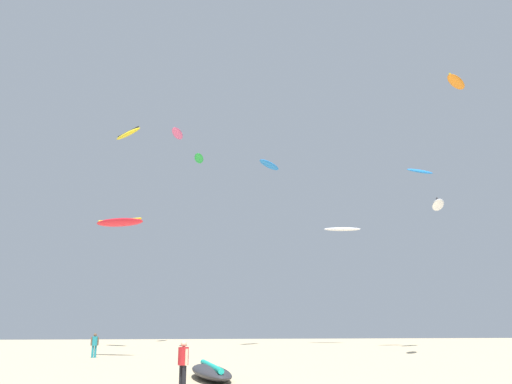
% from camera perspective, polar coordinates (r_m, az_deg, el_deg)
% --- Properties ---
extents(person_foreground, '(0.38, 0.48, 1.67)m').
position_cam_1_polar(person_foreground, '(18.94, -8.40, -18.69)').
color(person_foreground, black).
rests_on(person_foreground, ground).
extents(person_midground, '(0.51, 0.36, 1.60)m').
position_cam_1_polar(person_midground, '(36.88, -18.12, -16.26)').
color(person_midground, teal).
rests_on(person_midground, ground).
extents(kite_grounded_near, '(2.22, 5.42, 0.68)m').
position_cam_1_polar(kite_grounded_near, '(22.15, -5.22, -19.95)').
color(kite_grounded_near, '#2D2D33').
rests_on(kite_grounded_near, ground).
extents(kite_aloft_0, '(1.01, 3.00, 0.34)m').
position_cam_1_polar(kite_aloft_0, '(47.96, -6.60, 3.87)').
color(kite_aloft_0, green).
extents(kite_aloft_1, '(3.08, 3.85, 0.45)m').
position_cam_1_polar(kite_aloft_1, '(51.21, 1.54, 3.14)').
color(kite_aloft_1, blue).
extents(kite_aloft_3, '(4.25, 1.72, 0.62)m').
position_cam_1_polar(kite_aloft_3, '(56.86, 9.92, -4.24)').
color(kite_aloft_3, white).
extents(kite_aloft_4, '(3.36, 3.83, 0.97)m').
position_cam_1_polar(kite_aloft_4, '(49.07, -14.54, 6.53)').
color(kite_aloft_4, yellow).
extents(kite_aloft_5, '(1.75, 3.99, 0.63)m').
position_cam_1_polar(kite_aloft_5, '(60.90, -9.05, 6.68)').
color(kite_aloft_5, '#E5598C').
extents(kite_aloft_6, '(2.48, 3.41, 0.72)m').
position_cam_1_polar(kite_aloft_6, '(39.43, 20.27, -1.40)').
color(kite_aloft_6, white).
extents(kite_aloft_7, '(3.79, 2.48, 0.65)m').
position_cam_1_polar(kite_aloft_7, '(35.85, -15.46, -3.38)').
color(kite_aloft_7, red).
extents(kite_aloft_8, '(3.29, 1.81, 0.69)m').
position_cam_1_polar(kite_aloft_8, '(51.36, 18.39, 2.28)').
color(kite_aloft_8, blue).
extents(kite_aloft_9, '(3.41, 3.34, 0.51)m').
position_cam_1_polar(kite_aloft_9, '(50.62, 22.09, 11.69)').
color(kite_aloft_9, orange).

